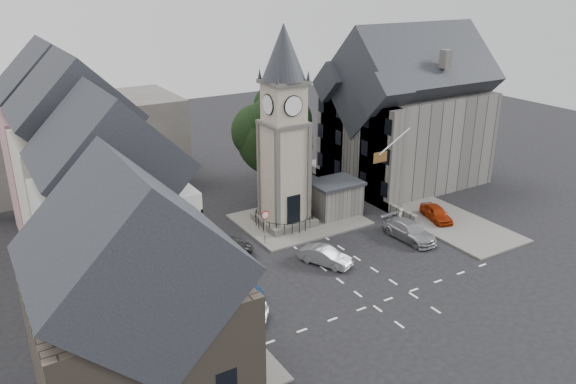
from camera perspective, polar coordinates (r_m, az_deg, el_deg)
ground at (r=41.11m, az=5.35°, el=-7.24°), size 120.00×120.00×0.00m
pavement_west at (r=40.99m, az=-14.26°, el=-7.84°), size 6.00×30.00×0.14m
pavement_east at (r=53.67m, az=10.69°, el=-0.42°), size 6.00×26.00×0.14m
central_island at (r=47.75m, az=1.15°, el=-2.81°), size 10.00×8.00×0.16m
road_markings at (r=37.45m, az=10.40°, el=-10.58°), size 20.00×8.00×0.01m
clock_tower at (r=44.32m, az=-0.42°, el=6.31°), size 4.86×4.86×16.25m
stone_shelter at (r=48.51m, az=4.78°, el=-0.61°), size 4.30×3.30×3.08m
town_tree at (r=49.77m, az=-1.38°, el=6.61°), size 7.20×7.20×10.80m
warning_sign_post at (r=42.76m, az=-2.34°, el=-2.95°), size 0.70×0.19×2.85m
terrace_pink at (r=47.11m, az=-22.16°, el=3.68°), size 8.10×7.60×12.80m
terrace_cream at (r=39.57m, az=-20.11°, el=0.79°), size 8.10×7.60×12.80m
terrace_tudor at (r=32.41m, az=-17.04°, el=-4.08°), size 8.10×7.60×12.00m
building_sw_stone at (r=24.86m, az=-14.69°, el=-14.33°), size 8.60×7.60×10.40m
backdrop_west at (r=59.75m, az=-20.58°, el=4.79°), size 20.00×10.00×8.00m
east_building at (r=56.25m, az=11.87°, el=7.13°), size 14.40×11.40×12.60m
east_boundary_wall at (r=53.25m, az=7.03°, el=0.06°), size 0.40×16.00×0.90m
flagpole at (r=46.11m, az=10.78°, el=5.08°), size 3.68×0.10×2.74m
car_west_blue at (r=35.96m, az=-6.01°, el=-10.39°), size 4.59×2.39×1.49m
car_west_silver at (r=34.72m, az=-5.90°, el=-11.65°), size 4.57×4.00×1.49m
car_west_grey at (r=41.31m, az=-7.32°, el=-5.94°), size 5.83×2.98×1.57m
car_island_silver at (r=40.64m, az=3.82°, el=-6.52°), size 2.93×4.05×1.27m
car_island_east at (r=45.24m, az=12.20°, el=-3.87°), size 2.25×4.98×1.41m
car_east_red at (r=49.22m, az=14.83°, el=-2.09°), size 2.49×4.03×1.28m
pedestrian at (r=47.30m, az=11.30°, el=-2.56°), size 0.68×0.59×1.57m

